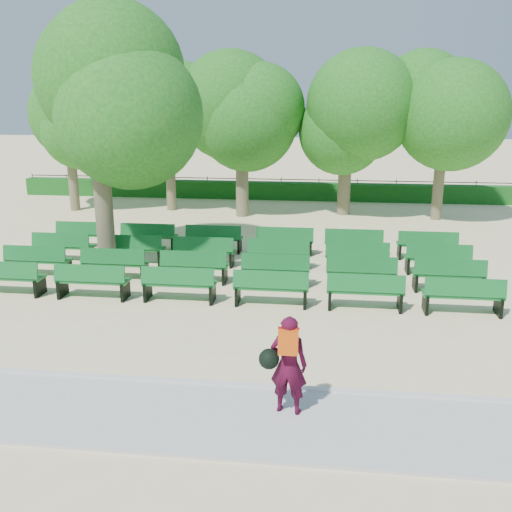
{
  "coord_description": "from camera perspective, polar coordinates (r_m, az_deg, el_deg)",
  "views": [
    {
      "loc": [
        3.33,
        -15.78,
        5.31
      ],
      "look_at": [
        1.53,
        -1.0,
        1.1
      ],
      "focal_mm": 40.0,
      "sensor_mm": 36.0,
      "label": 1
    }
  ],
  "objects": [
    {
      "name": "ground",
      "position": [
        16.98,
        -4.72,
        -2.49
      ],
      "size": [
        120.0,
        120.0,
        0.0
      ],
      "primitive_type": "plane",
      "color": "beige"
    },
    {
      "name": "paving",
      "position": [
        10.45,
        -13.13,
        -15.02
      ],
      "size": [
        30.0,
        2.2,
        0.06
      ],
      "primitive_type": "cube",
      "color": "beige",
      "rests_on": "ground"
    },
    {
      "name": "curb",
      "position": [
        11.39,
        -11.15,
        -12.06
      ],
      "size": [
        30.0,
        0.12,
        0.1
      ],
      "primitive_type": "cube",
      "color": "silver",
      "rests_on": "ground"
    },
    {
      "name": "hedge",
      "position": [
        30.36,
        0.57,
        6.58
      ],
      "size": [
        26.0,
        0.7,
        0.9
      ],
      "primitive_type": "cube",
      "color": "#175919",
      "rests_on": "ground"
    },
    {
      "name": "fence",
      "position": [
        30.83,
        0.65,
        5.87
      ],
      "size": [
        26.0,
        0.1,
        1.02
      ],
      "primitive_type": null,
      "color": "black",
      "rests_on": "ground"
    },
    {
      "name": "tree_line",
      "position": [
        26.53,
        -0.4,
        4.24
      ],
      "size": [
        21.8,
        6.8,
        7.04
      ],
      "primitive_type": null,
      "color": "#26701E",
      "rests_on": "ground"
    },
    {
      "name": "bench_array",
      "position": [
        17.51,
        -1.74,
        -1.53
      ],
      "size": [
        1.97,
        0.67,
        1.23
      ],
      "rotation": [
        0.0,
        0.0,
        -0.03
      ],
      "color": "#116626",
      "rests_on": "ground"
    },
    {
      "name": "tree_among",
      "position": [
        17.96,
        -15.68,
        14.31
      ],
      "size": [
        5.65,
        5.65,
        7.59
      ],
      "color": "brown",
      "rests_on": "ground"
    },
    {
      "name": "person",
      "position": [
        9.76,
        3.12,
        -10.68
      ],
      "size": [
        0.85,
        0.54,
        1.75
      ],
      "rotation": [
        0.0,
        0.0,
        2.99
      ],
      "color": "#400920",
      "rests_on": "ground"
    }
  ]
}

